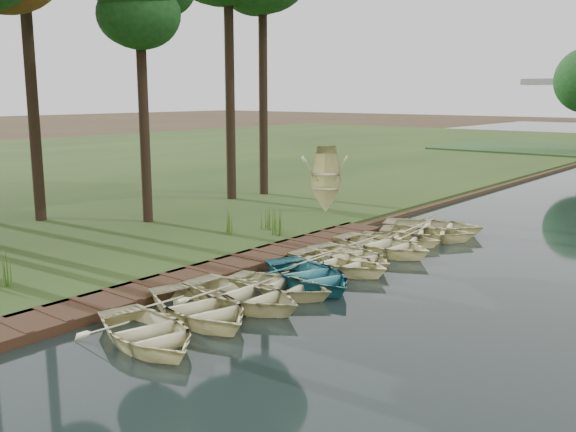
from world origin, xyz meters
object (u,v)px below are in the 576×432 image
Objects in this scene: rowboat_1 at (199,303)px; rowboat_2 at (243,291)px; boardwalk at (227,269)px; stored_rowboat at (325,205)px; rowboat_0 at (147,328)px.

rowboat_1 is 1.44m from rowboat_2.
stored_rowboat reaches higher than boardwalk.
stored_rowboat reaches higher than rowboat_1.
boardwalk is at bearing 53.13° from rowboat_2.
rowboat_2 is at bearing 10.12° from rowboat_1.
rowboat_0 is 1.89m from rowboat_1.
rowboat_1 is at bearing -54.32° from boardwalk.
rowboat_0 is (2.81, -5.36, 0.26)m from boardwalk.
rowboat_2 is 12.68m from stored_rowboat.
rowboat_1 reaches higher than rowboat_0.
stored_rowboat is at bearing 35.47° from rowboat_0.
boardwalk is 5.34× the size of stored_rowboat.
stored_rowboat is (-5.59, 11.38, 0.17)m from rowboat_2.
rowboat_2 is (2.63, -2.06, 0.29)m from boardwalk.
rowboat_0 is 0.92× the size of rowboat_1.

